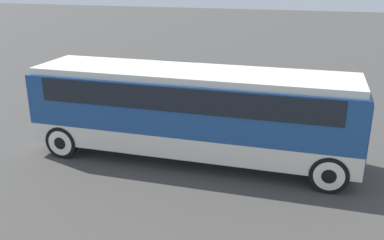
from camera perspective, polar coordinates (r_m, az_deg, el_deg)
The scene contains 4 objects.
ground_plane at distance 14.89m, azimuth -0.00°, elevation -5.07°, with size 120.00×120.00×0.00m, color #423F3D.
tour_bus at distance 14.19m, azimuth 0.37°, elevation 1.81°, with size 10.82×2.69×3.10m.
parked_car_near at distance 20.02m, azimuth -3.56°, elevation 3.61°, with size 4.62×1.80×1.47m.
parked_car_mid at distance 23.25m, azimuth -2.35°, elevation 5.80°, with size 4.50×1.81×1.41m.
Camera 1 is at (3.82, -13.00, 6.16)m, focal length 40.00 mm.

